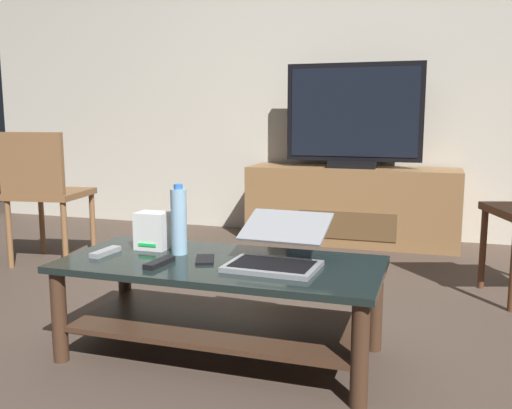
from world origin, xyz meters
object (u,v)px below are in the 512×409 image
side_chair (44,189)px  soundbar_remote (159,263)px  water_bottle_near (179,221)px  media_cabinet (352,205)px  cell_phone (205,259)px  television (354,118)px  router_box (153,230)px  laptop (278,249)px  coffee_table (221,290)px  tv_remote (106,252)px

side_chair → soundbar_remote: side_chair is taller
water_bottle_near → soundbar_remote: (0.00, -0.19, -0.13)m
media_cabinet → water_bottle_near: water_bottle_near is taller
cell_phone → soundbar_remote: soundbar_remote is taller
television → cell_phone: (-0.26, -2.21, -0.55)m
side_chair → cell_phone: side_chair is taller
cell_phone → soundbar_remote: bearing=-161.7°
side_chair → router_box: 1.50m
laptop → cell_phone: (-0.29, -0.04, -0.05)m
media_cabinet → coffee_table: bearing=-95.2°
router_box → media_cabinet: bearing=75.3°
cell_phone → tv_remote: tv_remote is taller
television → side_chair: bearing=-145.3°
laptop → water_bottle_near: 0.44m
coffee_table → water_bottle_near: 0.34m
tv_remote → soundbar_remote: same height
router_box → cell_phone: size_ratio=1.14×
laptop → router_box: 0.59m
media_cabinet → side_chair: bearing=-144.8°
television → tv_remote: (-0.69, -2.24, -0.54)m
water_bottle_near → laptop: bearing=-4.4°
media_cabinet → tv_remote: 2.37m
coffee_table → soundbar_remote: (-0.20, -0.13, 0.13)m
router_box → water_bottle_near: 0.17m
router_box → tv_remote: router_box is taller
coffee_table → water_bottle_near: water_bottle_near is taller
soundbar_remote → laptop: bearing=25.5°
laptop → cell_phone: laptop is taller
side_chair → cell_phone: size_ratio=6.15×
television → soundbar_remote: 2.42m
media_cabinet → cell_phone: size_ratio=11.22×
router_box → tv_remote: (-0.14, -0.15, -0.07)m
coffee_table → media_cabinet: (0.20, 2.22, 0.02)m
media_cabinet → side_chair: (-1.79, -1.26, 0.21)m
side_chair → media_cabinet: bearing=35.2°
media_cabinet → cell_phone: media_cabinet is taller
media_cabinet → water_bottle_near: bearing=-100.6°
side_chair → router_box: bearing=-34.6°
water_bottle_near → cell_phone: size_ratio=2.08×
laptop → router_box: laptop is taller
soundbar_remote → media_cabinet: bearing=86.3°
media_cabinet → cell_phone: bearing=-96.7°
router_box → television: bearing=75.2°
media_cabinet → television: (-0.00, -0.02, 0.66)m
cell_phone → side_chair: bearing=126.6°
coffee_table → television: television is taller
router_box → cell_phone: bearing=-22.5°
soundbar_remote → water_bottle_near: bearing=97.0°
television → router_box: television is taller
coffee_table → router_box: router_box is taller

